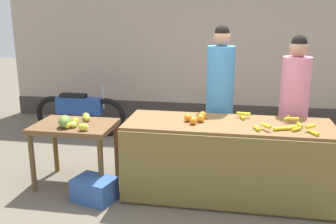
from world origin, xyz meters
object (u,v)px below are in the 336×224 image
Objects in this scene: vendor_woman_blue_shirt at (220,101)px; vendor_woman_pink_shirt at (293,109)px; produce_sack at (149,147)px; produce_crate at (95,189)px; parked_motorcycle at (80,111)px.

vendor_woman_blue_shirt is 0.89m from vendor_woman_pink_shirt.
vendor_woman_blue_shirt reaches higher than produce_sack.
vendor_woman_pink_shirt is 1.96m from produce_sack.
vendor_woman_blue_shirt is at bearing 37.96° from produce_crate.
produce_crate is (-2.18, -0.99, -0.76)m from vendor_woman_pink_shirt.
vendor_woman_blue_shirt is 2.73m from parked_motorcycle.
produce_sack is (-0.95, 0.14, -0.73)m from vendor_woman_blue_shirt.
parked_motorcycle is at bearing 144.05° from produce_sack.
parked_motorcycle is (-3.27, 1.22, -0.49)m from vendor_woman_pink_shirt.
vendor_woman_blue_shirt is 4.14× the size of produce_sack.
vendor_woman_pink_shirt is 1.11× the size of parked_motorcycle.
produce_sack is at bearing 174.67° from vendor_woman_pink_shirt.
vendor_woman_blue_shirt is at bearing 178.25° from vendor_woman_pink_shirt.
parked_motorcycle is at bearing 159.62° from vendor_woman_pink_shirt.
vendor_woman_blue_shirt is 4.28× the size of produce_crate.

